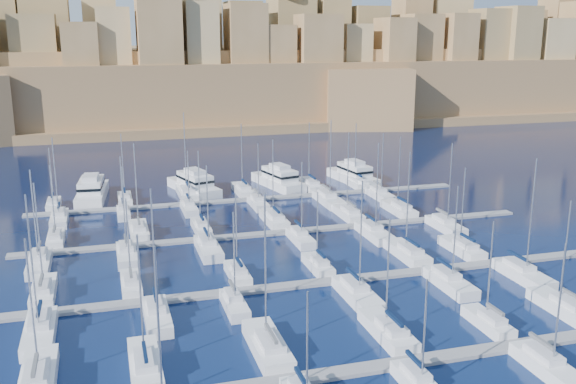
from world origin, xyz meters
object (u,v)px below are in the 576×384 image
object	(u,v)px
sailboat_0	(38,378)
sailboat_4	(488,322)
motor_yacht_d	(353,174)
motor_yacht_a	(92,191)
sailboat_2	(268,346)
motor_yacht_c	(279,179)
motor_yacht_b	(194,184)

from	to	relation	value
sailboat_0	sailboat_4	bearing A→B (deg)	-1.64
motor_yacht_d	sailboat_0	bearing A→B (deg)	-130.49
sailboat_4	motor_yacht_a	size ratio (longest dim) A/B	0.73
sailboat_0	sailboat_4	distance (m)	46.59
sailboat_2	motor_yacht_c	distance (m)	71.92
sailboat_4	motor_yacht_a	xyz separation A→B (m)	(-42.16, 70.83, 1.01)
sailboat_2	motor_yacht_a	distance (m)	71.59
sailboat_0	motor_yacht_d	distance (m)	90.61
sailboat_0	motor_yacht_c	world-z (taller)	sailboat_0
sailboat_0	motor_yacht_a	world-z (taller)	sailboat_0
motor_yacht_a	motor_yacht_d	bearing A→B (deg)	-0.62
motor_yacht_a	sailboat_4	bearing A→B (deg)	-59.24
sailboat_4	sailboat_2	bearing A→B (deg)	176.73
motor_yacht_a	motor_yacht_c	size ratio (longest dim) A/B	1.03
sailboat_4	motor_yacht_b	size ratio (longest dim) A/B	0.73
motor_yacht_a	motor_yacht_d	size ratio (longest dim) A/B	1.07
motor_yacht_b	motor_yacht_d	distance (m)	34.51
motor_yacht_a	motor_yacht_b	bearing A→B (deg)	-0.63
sailboat_0	motor_yacht_c	distance (m)	80.89
motor_yacht_a	motor_yacht_c	xyz separation A→B (m)	(37.64, -0.40, 0.00)
sailboat_4	motor_yacht_b	world-z (taller)	sailboat_4
motor_yacht_b	motor_yacht_d	bearing A→B (deg)	-0.61
sailboat_4	motor_yacht_a	distance (m)	82.44
sailboat_2	sailboat_4	world-z (taller)	sailboat_2
sailboat_0	motor_yacht_d	xyz separation A→B (m)	(58.83, 68.91, 0.97)
motor_yacht_c	motor_yacht_a	bearing A→B (deg)	179.39
motor_yacht_d	motor_yacht_a	bearing A→B (deg)	179.38
sailboat_2	motor_yacht_a	bearing A→B (deg)	104.11
sailboat_2	sailboat_4	bearing A→B (deg)	-3.27
motor_yacht_c	motor_yacht_d	world-z (taller)	same
sailboat_0	sailboat_4	world-z (taller)	sailboat_0
motor_yacht_b	motor_yacht_c	size ratio (longest dim) A/B	1.02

